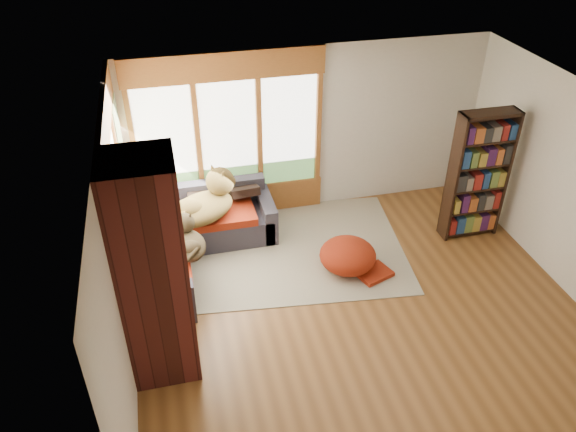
{
  "coord_description": "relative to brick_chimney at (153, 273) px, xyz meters",
  "views": [
    {
      "loc": [
        -2.1,
        -4.93,
        4.91
      ],
      "look_at": [
        -0.71,
        0.85,
        0.95
      ],
      "focal_mm": 35.0,
      "sensor_mm": 36.0,
      "label": 1
    }
  ],
  "objects": [
    {
      "name": "floor",
      "position": [
        2.4,
        0.35,
        -1.3
      ],
      "size": [
        5.5,
        5.5,
        0.0
      ],
      "primitive_type": "plane",
      "color": "brown",
      "rests_on": "ground"
    },
    {
      "name": "ceiling",
      "position": [
        2.4,
        0.35,
        1.3
      ],
      "size": [
        5.5,
        5.5,
        0.0
      ],
      "primitive_type": "plane",
      "color": "white"
    },
    {
      "name": "wall_back",
      "position": [
        2.4,
        2.85,
        0.0
      ],
      "size": [
        5.5,
        0.04,
        2.6
      ],
      "primitive_type": "cube",
      "color": "silver",
      "rests_on": "ground"
    },
    {
      "name": "wall_front",
      "position": [
        2.4,
        -2.15,
        0.0
      ],
      "size": [
        5.5,
        0.04,
        2.6
      ],
      "primitive_type": "cube",
      "color": "silver",
      "rests_on": "ground"
    },
    {
      "name": "wall_left",
      "position": [
        -0.35,
        0.35,
        0.0
      ],
      "size": [
        0.04,
        5.0,
        2.6
      ],
      "primitive_type": "cube",
      "color": "silver",
      "rests_on": "ground"
    },
    {
      "name": "wall_right",
      "position": [
        5.15,
        0.35,
        0.0
      ],
      "size": [
        0.04,
        5.0,
        2.6
      ],
      "primitive_type": "cube",
      "color": "silver",
      "rests_on": "ground"
    },
    {
      "name": "windows_back",
      "position": [
        1.2,
        2.82,
        0.05
      ],
      "size": [
        2.82,
        0.1,
        1.9
      ],
      "color": "#9A5C27",
      "rests_on": "wall_back"
    },
    {
      "name": "windows_left",
      "position": [
        -0.32,
        1.55,
        0.05
      ],
      "size": [
        0.1,
        2.62,
        1.9
      ],
      "color": "#9A5C27",
      "rests_on": "wall_left"
    },
    {
      "name": "roller_blind",
      "position": [
        -0.29,
        2.38,
        0.45
      ],
      "size": [
        0.03,
        0.72,
        0.9
      ],
      "primitive_type": "cube",
      "color": "#748C5D",
      "rests_on": "wall_left"
    },
    {
      "name": "brick_chimney",
      "position": [
        0.0,
        0.0,
        0.0
      ],
      "size": [
        0.7,
        0.7,
        2.6
      ],
      "primitive_type": "cube",
      "color": "#471914",
      "rests_on": "ground"
    },
    {
      "name": "sectional_sofa",
      "position": [
        0.45,
        2.05,
        -1.0
      ],
      "size": [
        2.2,
        2.2,
        0.8
      ],
      "rotation": [
        0.0,
        0.0,
        -0.06
      ],
      "color": "#292632",
      "rests_on": "ground"
    },
    {
      "name": "area_rug",
      "position": [
        1.87,
        1.74,
        -1.29
      ],
      "size": [
        3.43,
        2.78,
        0.01
      ],
      "primitive_type": "cube",
      "rotation": [
        0.0,
        0.0,
        -0.11
      ],
      "color": "beige",
      "rests_on": "ground"
    },
    {
      "name": "bookshelf",
      "position": [
        4.54,
        1.52,
        -0.32
      ],
      "size": [
        0.84,
        0.28,
        1.95
      ],
      "color": "black",
      "rests_on": "ground"
    },
    {
      "name": "pouf",
      "position": [
        2.52,
        1.14,
        -1.08
      ],
      "size": [
        0.93,
        0.93,
        0.42
      ],
      "primitive_type": "ellipsoid",
      "rotation": [
        0.0,
        0.0,
        -0.22
      ],
      "color": "maroon",
      "rests_on": "area_rug"
    },
    {
      "name": "dog_tan",
      "position": [
        0.73,
        2.1,
        -0.47
      ],
      "size": [
        1.18,
        1.08,
        0.58
      ],
      "rotation": [
        0.0,
        0.0,
        0.57
      ],
      "color": "brown",
      "rests_on": "sectional_sofa"
    },
    {
      "name": "dog_brindle",
      "position": [
        0.41,
        1.37,
        -0.57
      ],
      "size": [
        0.47,
        0.72,
        0.38
      ],
      "rotation": [
        0.0,
        0.0,
        1.64
      ],
      "color": "black",
      "rests_on": "sectional_sofa"
    },
    {
      "name": "throw_pillows",
      "position": [
        0.53,
        2.1,
        -0.54
      ],
      "size": [
        1.98,
        1.68,
        0.45
      ],
      "color": "black",
      "rests_on": "sectional_sofa"
    }
  ]
}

